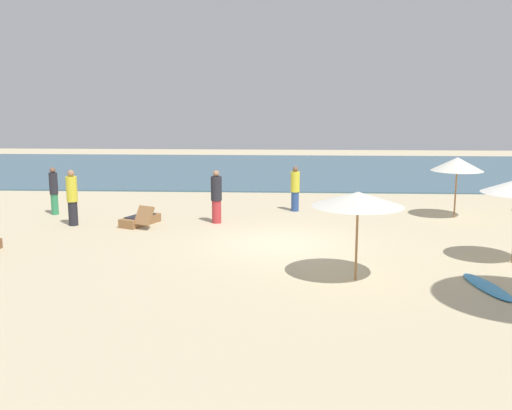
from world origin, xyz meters
TOP-DOWN VIEW (x-y plane):
  - ground_plane at (0.00, 0.00)m, footprint 60.00×60.00m
  - ocean_water at (0.00, 17.00)m, footprint 48.00×16.00m
  - umbrella_0 at (6.03, 3.95)m, footprint 1.78×1.78m
  - umbrella_1 at (1.74, -3.38)m, footprint 2.10×2.10m
  - lounger_1 at (-4.66, 2.22)m, footprint 1.22×1.75m
  - person_0 at (-6.85, 2.06)m, footprint 0.49×0.49m
  - person_1 at (-8.15, 3.81)m, footprint 0.40×0.40m
  - person_2 at (0.47, 4.87)m, footprint 0.46×0.46m
  - person_3 at (-2.18, 2.67)m, footprint 0.51×0.51m
  - surfboard at (4.60, -3.83)m, footprint 0.84×2.05m

SIDE VIEW (x-z plane):
  - ground_plane at x=0.00m, z-range 0.00..0.00m
  - ocean_water at x=0.00m, z-range 0.00..0.06m
  - surfboard at x=4.60m, z-range 0.00..0.07m
  - lounger_1 at x=-4.66m, z-range -0.19..0.54m
  - person_2 at x=0.47m, z-range 0.01..1.67m
  - person_1 at x=-8.15m, z-range 0.02..1.73m
  - person_3 at x=-2.18m, z-range 0.00..1.78m
  - person_0 at x=-6.85m, z-range 0.01..1.85m
  - umbrella_0 at x=6.03m, z-range 0.82..2.94m
  - umbrella_1 at x=1.74m, z-range 0.87..2.94m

